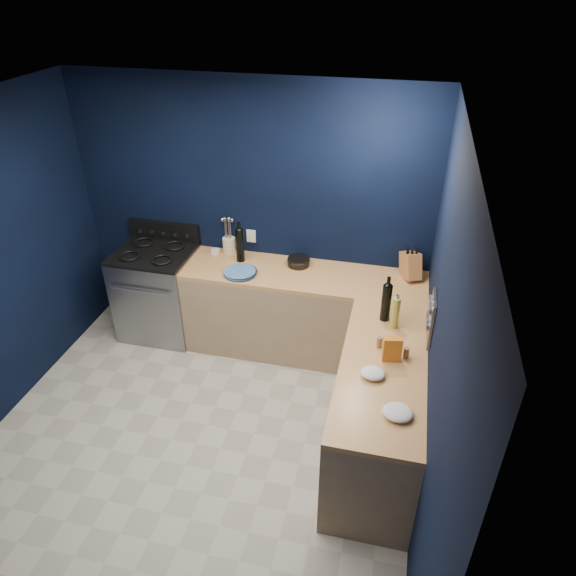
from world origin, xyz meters
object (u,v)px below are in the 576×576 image
(plate_stack, at_px, (240,273))
(utensil_crock, at_px, (229,245))
(gas_range, at_px, (159,294))
(crouton_bag, at_px, (392,349))
(knife_block, at_px, (410,266))

(plate_stack, xyz_separation_m, utensil_crock, (-0.24, 0.40, 0.06))
(gas_range, relative_size, crouton_bag, 4.60)
(plate_stack, xyz_separation_m, knife_block, (1.55, 0.32, 0.10))
(gas_range, bearing_deg, knife_block, 4.23)
(utensil_crock, distance_m, crouton_bag, 2.16)
(utensil_crock, bearing_deg, gas_range, -159.11)
(gas_range, xyz_separation_m, crouton_bag, (2.41, -1.06, 0.54))
(plate_stack, height_order, knife_block, knife_block)
(gas_range, bearing_deg, crouton_bag, -23.74)
(gas_range, relative_size, plate_stack, 3.07)
(gas_range, height_order, crouton_bag, crouton_bag)
(crouton_bag, bearing_deg, utensil_crock, 131.21)
(knife_block, height_order, crouton_bag, knife_block)
(utensil_crock, distance_m, knife_block, 1.79)
(knife_block, bearing_deg, utensil_crock, 152.89)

